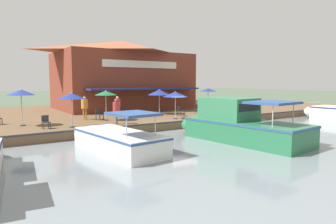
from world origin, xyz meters
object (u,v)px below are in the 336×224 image
patio_umbrella_mid_patio_left (21,92)px  cafe_chair_back_row_seat (99,114)px  tree_behind_restaurant (84,67)px  patio_umbrella_mid_patio_right (159,92)px  patio_umbrella_by_entrance (106,93)px  cafe_chair_far_corner_seat (180,111)px  waterfront_restaurant (122,74)px  motorboat_nearest_quay (113,139)px  cafe_chair_facing_river (198,108)px  person_at_quay_edge (85,105)px  mooring_post (243,110)px  person_near_entrance (118,104)px  patio_umbrella_near_quay_edge (208,90)px  person_mid_patio (116,108)px  motorboat_distant_upstream (233,125)px  tree_downstream_bank (174,71)px  patio_umbrella_far_corner (71,96)px  cafe_chair_mid_patio (46,121)px  patio_umbrella_back_row (175,94)px

patio_umbrella_mid_patio_left → cafe_chair_back_row_seat: patio_umbrella_mid_patio_left is taller
patio_umbrella_mid_patio_left → tree_behind_restaurant: (-13.85, 8.70, 2.45)m
patio_umbrella_mid_patio_right → patio_umbrella_by_entrance: (1.70, -5.88, 0.10)m
cafe_chair_far_corner_seat → patio_umbrella_by_entrance: bearing=-96.0°
waterfront_restaurant → motorboat_nearest_quay: (17.36, -8.53, -3.79)m
patio_umbrella_mid_patio_right → cafe_chair_facing_river: bearing=65.2°
patio_umbrella_mid_patio_left → patio_umbrella_by_entrance: patio_umbrella_mid_patio_left is taller
patio_umbrella_by_entrance → person_at_quay_edge: size_ratio=1.28×
patio_umbrella_by_entrance → mooring_post: bearing=72.1°
person_near_entrance → motorboat_nearest_quay: size_ratio=0.26×
patio_umbrella_near_quay_edge → mooring_post: (5.62, -0.80, -1.64)m
patio_umbrella_mid_patio_left → cafe_chair_facing_river: 15.17m
patio_umbrella_near_quay_edge → person_mid_patio: 12.97m
cafe_chair_far_corner_seat → person_mid_patio: bearing=-76.4°
motorboat_distant_upstream → mooring_post: 8.57m
waterfront_restaurant → motorboat_nearest_quay: 19.71m
waterfront_restaurant → patio_umbrella_by_entrance: size_ratio=6.28×
person_near_entrance → tree_behind_restaurant: size_ratio=0.24×
cafe_chair_facing_river → person_at_quay_edge: size_ratio=0.47×
motorboat_distant_upstream → tree_downstream_bank: size_ratio=1.22×
person_mid_patio → mooring_post: size_ratio=1.86×
patio_umbrella_mid_patio_left → patio_umbrella_far_corner: bearing=45.9°
patio_umbrella_mid_patio_right → cafe_chair_mid_patio: patio_umbrella_mid_patio_right is taller
patio_umbrella_back_row → tree_behind_restaurant: bearing=-172.5°
patio_umbrella_mid_patio_right → cafe_chair_far_corner_seat: size_ratio=2.73×
patio_umbrella_near_quay_edge → patio_umbrella_back_row: size_ratio=1.05×
patio_umbrella_near_quay_edge → waterfront_restaurant: bearing=-141.5°
person_mid_patio → person_near_entrance: size_ratio=1.02×
patio_umbrella_back_row → cafe_chair_far_corner_seat: 2.64m
patio_umbrella_mid_patio_left → tree_downstream_bank: 27.29m
patio_umbrella_by_entrance → tree_downstream_bank: (-15.35, 16.84, 2.52)m
motorboat_distant_upstream → patio_umbrella_mid_patio_left: bearing=-132.0°
motorboat_distant_upstream → patio_umbrella_back_row: bearing=176.4°
person_mid_patio → patio_umbrella_mid_patio_left: bearing=-115.3°
cafe_chair_far_corner_seat → person_at_quay_edge: person_at_quay_edge is taller
patio_umbrella_back_row → cafe_chair_far_corner_seat: size_ratio=2.64×
patio_umbrella_near_quay_edge → person_at_quay_edge: bearing=-87.7°
person_mid_patio → tree_behind_restaurant: tree_behind_restaurant is taller
patio_umbrella_by_entrance → person_near_entrance: 2.47m
motorboat_nearest_quay → mooring_post: size_ratio=7.16×
cafe_chair_far_corner_seat → waterfront_restaurant: bearing=-176.2°
person_at_quay_edge → motorboat_distant_upstream: 12.01m
patio_umbrella_mid_patio_left → motorboat_distant_upstream: patio_umbrella_mid_patio_left is taller
person_mid_patio → person_near_entrance: 4.27m
patio_umbrella_mid_patio_right → tree_downstream_bank: bearing=141.2°
person_at_quay_edge → tree_behind_restaurant: (-12.77, 4.05, 3.56)m
tree_behind_restaurant → motorboat_distant_upstream: bearing=4.3°
patio_umbrella_near_quay_edge → cafe_chair_facing_river: patio_umbrella_near_quay_edge is taller
patio_umbrella_by_entrance → cafe_chair_far_corner_seat: size_ratio=2.75×
patio_umbrella_mid_patio_right → person_mid_patio: size_ratio=1.29×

